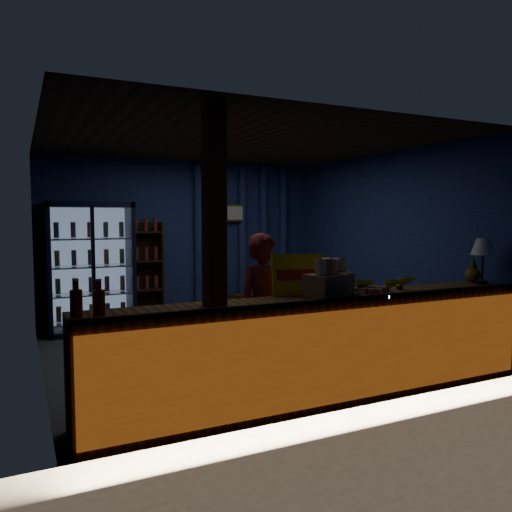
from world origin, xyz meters
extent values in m
plane|color=#515154|center=(0.00, 0.00, 0.00)|extent=(4.60, 4.60, 0.00)
plane|color=navy|center=(0.00, 2.20, 1.30)|extent=(4.60, 0.00, 4.60)
plane|color=navy|center=(0.00, -2.20, 1.30)|extent=(4.60, 0.00, 4.60)
plane|color=navy|center=(-2.30, 0.00, 1.30)|extent=(0.00, 4.40, 4.40)
plane|color=navy|center=(2.30, 0.00, 1.30)|extent=(0.00, 4.40, 4.40)
plane|color=#472D19|center=(0.00, 0.00, 2.60)|extent=(4.60, 4.60, 0.00)
plane|color=brown|center=(0.00, -3.80, 0.00)|extent=(5.60, 5.60, 0.00)
cube|color=brown|center=(0.00, -1.90, 0.47)|extent=(4.40, 0.55, 0.95)
cube|color=red|center=(0.00, -2.19, 0.47)|extent=(4.35, 0.02, 0.81)
cube|color=#342110|center=(0.00, -2.17, 0.97)|extent=(4.40, 0.04, 0.04)
cube|color=maroon|center=(-1.05, -1.90, 1.30)|extent=(0.16, 0.16, 2.60)
cube|color=black|center=(-1.55, 2.12, 0.95)|extent=(1.20, 0.06, 1.90)
cube|color=black|center=(-2.12, 1.85, 0.95)|extent=(0.06, 0.60, 1.90)
cube|color=black|center=(-0.98, 1.85, 0.95)|extent=(0.06, 0.60, 1.90)
cube|color=black|center=(-1.55, 1.85, 1.86)|extent=(1.20, 0.60, 0.08)
cube|color=black|center=(-1.55, 1.85, 0.04)|extent=(1.20, 0.60, 0.08)
cube|color=#99B2D8|center=(-1.55, 2.07, 0.95)|extent=(1.08, 0.02, 1.74)
cube|color=white|center=(-1.55, 1.57, 0.95)|extent=(1.12, 0.02, 1.78)
cube|color=black|center=(-1.55, 1.55, 0.95)|extent=(0.05, 0.05, 1.80)
cube|color=silver|center=(-1.55, 1.85, 0.17)|extent=(1.08, 0.48, 0.02)
cylinder|color=#A63A17|center=(-2.00, 1.85, 0.30)|extent=(0.07, 0.07, 0.22)
cylinder|color=#19652A|center=(-1.77, 1.85, 0.30)|extent=(0.07, 0.07, 0.22)
cylinder|color=#A17318|center=(-1.55, 1.85, 0.30)|extent=(0.07, 0.07, 0.22)
cylinder|color=#201753|center=(-1.32, 1.85, 0.30)|extent=(0.07, 0.07, 0.22)
cylinder|color=maroon|center=(-1.10, 1.85, 0.30)|extent=(0.07, 0.07, 0.22)
cube|color=silver|center=(-1.55, 1.85, 0.57)|extent=(1.08, 0.48, 0.02)
cylinder|color=#19652A|center=(-2.00, 1.85, 0.70)|extent=(0.07, 0.07, 0.22)
cylinder|color=#A17318|center=(-1.77, 1.85, 0.70)|extent=(0.07, 0.07, 0.22)
cylinder|color=#201753|center=(-1.55, 1.85, 0.70)|extent=(0.07, 0.07, 0.22)
cylinder|color=maroon|center=(-1.32, 1.85, 0.70)|extent=(0.07, 0.07, 0.22)
cylinder|color=#A63A17|center=(-1.10, 1.85, 0.70)|extent=(0.07, 0.07, 0.22)
cube|color=silver|center=(-1.55, 1.85, 0.97)|extent=(1.08, 0.48, 0.02)
cylinder|color=#A17318|center=(-2.00, 1.85, 1.10)|extent=(0.07, 0.07, 0.22)
cylinder|color=#201753|center=(-1.77, 1.85, 1.10)|extent=(0.07, 0.07, 0.22)
cylinder|color=maroon|center=(-1.55, 1.85, 1.10)|extent=(0.07, 0.07, 0.22)
cylinder|color=#A63A17|center=(-1.32, 1.85, 1.10)|extent=(0.07, 0.07, 0.22)
cylinder|color=#19652A|center=(-1.10, 1.85, 1.10)|extent=(0.07, 0.07, 0.22)
cube|color=silver|center=(-1.55, 1.85, 1.37)|extent=(1.08, 0.48, 0.02)
cylinder|color=#201753|center=(-2.00, 1.85, 1.50)|extent=(0.07, 0.07, 0.22)
cylinder|color=maroon|center=(-1.77, 1.85, 1.50)|extent=(0.07, 0.07, 0.22)
cylinder|color=#A63A17|center=(-1.55, 1.85, 1.50)|extent=(0.07, 0.07, 0.22)
cylinder|color=#19652A|center=(-1.32, 1.85, 1.50)|extent=(0.07, 0.07, 0.22)
cylinder|color=#A17318|center=(-1.10, 1.85, 1.50)|extent=(0.07, 0.07, 0.22)
cube|color=#342110|center=(-0.70, 2.15, 0.80)|extent=(0.50, 0.02, 1.60)
cube|color=#342110|center=(-0.93, 2.02, 0.80)|extent=(0.03, 0.28, 1.60)
cube|color=#342110|center=(-0.46, 2.02, 0.80)|extent=(0.03, 0.28, 1.60)
cube|color=#342110|center=(-0.70, 2.02, 0.10)|extent=(0.46, 0.26, 0.02)
cube|color=#342110|center=(-0.70, 2.02, 0.55)|extent=(0.46, 0.26, 0.02)
cube|color=#342110|center=(-0.70, 2.02, 1.00)|extent=(0.46, 0.26, 0.02)
cube|color=#342110|center=(-0.70, 2.02, 1.45)|extent=(0.46, 0.26, 0.02)
cylinder|color=navy|center=(0.20, 2.14, 1.30)|extent=(0.14, 0.14, 2.50)
cylinder|color=navy|center=(0.60, 2.14, 1.30)|extent=(0.14, 0.14, 2.50)
cylinder|color=navy|center=(1.00, 2.14, 1.30)|extent=(0.14, 0.14, 2.50)
cylinder|color=navy|center=(1.40, 2.14, 1.30)|extent=(0.14, 0.14, 2.50)
cylinder|color=navy|center=(1.80, 2.14, 1.30)|extent=(0.14, 0.14, 2.50)
cube|color=gold|center=(0.85, 2.10, 1.75)|extent=(0.36, 0.03, 0.28)
cube|color=silver|center=(0.85, 2.08, 1.75)|extent=(0.30, 0.01, 0.22)
imported|color=maroon|center=(-0.32, -1.36, 0.76)|extent=(0.56, 0.37, 1.52)
imported|color=#63C679|center=(1.50, 1.41, 0.32)|extent=(0.74, 0.76, 0.64)
cube|color=#342110|center=(0.78, 1.45, 0.23)|extent=(0.62, 0.54, 0.47)
cylinder|color=#342110|center=(0.78, 1.45, 0.51)|extent=(0.09, 0.09, 0.09)
cube|color=yellow|center=(-0.14, -1.68, 1.14)|extent=(0.49, 0.22, 0.39)
cube|color=#B0210B|center=(-0.14, -1.70, 1.14)|extent=(0.40, 0.13, 0.10)
cylinder|color=#B0210B|center=(-2.12, -1.92, 1.05)|extent=(0.09, 0.09, 0.21)
cylinder|color=#B0210B|center=(-2.12, -1.92, 1.20)|extent=(0.04, 0.04, 0.08)
cylinder|color=white|center=(-2.12, -1.92, 1.23)|extent=(0.04, 0.04, 0.02)
cylinder|color=#B0210B|center=(-1.98, -2.00, 1.05)|extent=(0.09, 0.09, 0.21)
cylinder|color=#B0210B|center=(-1.98, -2.00, 1.20)|extent=(0.04, 0.04, 0.08)
cylinder|color=white|center=(-1.98, -2.00, 1.23)|extent=(0.04, 0.04, 0.02)
cube|color=#9F784D|center=(-0.01, -1.97, 1.06)|extent=(0.40, 0.35, 0.22)
cube|color=orange|center=(-0.09, -1.99, 1.24)|extent=(0.10, 0.08, 0.14)
cube|color=#BE5523|center=(-0.01, -1.97, 1.24)|extent=(0.10, 0.08, 0.14)
cube|color=orange|center=(0.07, -1.95, 1.24)|extent=(0.10, 0.08, 0.14)
cube|color=#9F784D|center=(0.22, -1.75, 1.05)|extent=(0.38, 0.34, 0.21)
cube|color=orange|center=(0.14, -1.73, 1.23)|extent=(0.10, 0.08, 0.13)
cube|color=#BE5523|center=(0.22, -1.75, 1.23)|extent=(0.10, 0.08, 0.13)
cube|color=orange|center=(0.29, -1.77, 1.23)|extent=(0.10, 0.08, 0.13)
cylinder|color=silver|center=(0.51, -1.98, 0.96)|extent=(0.44, 0.44, 0.02)
cube|color=orange|center=(0.60, -1.98, 1.00)|extent=(0.10, 0.07, 0.05)
cube|color=#BE5523|center=(0.58, -1.92, 1.00)|extent=(0.12, 0.12, 0.05)
cube|color=orange|center=(0.51, -1.89, 1.00)|extent=(0.07, 0.10, 0.05)
cube|color=#BE5523|center=(0.45, -1.92, 1.00)|extent=(0.12, 0.12, 0.05)
cube|color=orange|center=(0.43, -1.98, 1.00)|extent=(0.10, 0.07, 0.05)
cube|color=#BE5523|center=(0.45, -2.04, 1.00)|extent=(0.12, 0.12, 0.05)
cube|color=orange|center=(0.51, -2.07, 1.00)|extent=(0.07, 0.10, 0.05)
cube|color=#BE5523|center=(0.58, -2.04, 1.00)|extent=(0.12, 0.12, 0.05)
cylinder|color=black|center=(2.05, -1.90, 0.97)|extent=(0.12, 0.12, 0.04)
cylinder|color=black|center=(2.05, -1.90, 1.15)|extent=(0.02, 0.02, 0.35)
cone|color=white|center=(2.05, -1.90, 1.36)|extent=(0.25, 0.25, 0.18)
sphere|color=olive|center=(2.05, -1.77, 1.04)|extent=(0.17, 0.17, 0.17)
cone|color=#22541C|center=(2.05, -1.77, 1.18)|extent=(0.09, 0.09, 0.13)
camera|label=1|loc=(-2.49, -5.69, 1.68)|focal=35.00mm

